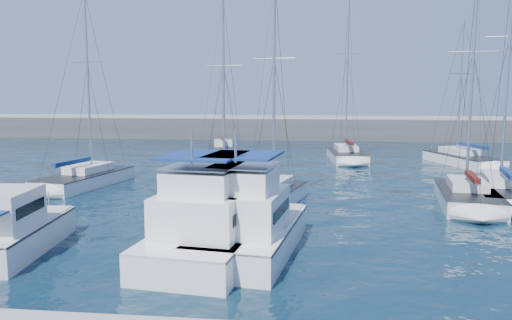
# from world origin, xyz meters

# --- Properties ---
(ground) EXTENTS (220.00, 220.00, 0.00)m
(ground) POSITION_xyz_m (0.00, 0.00, 0.00)
(ground) COLOR black
(ground) RESTS_ON ground
(breakwater) EXTENTS (160.00, 6.00, 4.45)m
(breakwater) POSITION_xyz_m (0.00, 52.00, 1.05)
(breakwater) COLOR #424244
(breakwater) RESTS_ON ground
(motor_yacht_port_outer) EXTENTS (3.51, 6.85, 3.20)m
(motor_yacht_port_outer) POSITION_xyz_m (-12.37, -3.55, 0.94)
(motor_yacht_port_outer) COLOR silver
(motor_yacht_port_outer) RESTS_ON ground
(motor_yacht_port_inner) EXTENTS (5.02, 9.85, 4.69)m
(motor_yacht_port_inner) POSITION_xyz_m (-4.00, -2.62, 1.13)
(motor_yacht_port_inner) COLOR white
(motor_yacht_port_inner) RESTS_ON ground
(motor_yacht_stbd_inner) EXTENTS (4.60, 8.49, 4.69)m
(motor_yacht_stbd_inner) POSITION_xyz_m (-2.47, -2.43, 1.13)
(motor_yacht_stbd_inner) COLOR white
(motor_yacht_stbd_inner) RESTS_ON ground
(sailboat_mid_a) EXTENTS (4.58, 8.87, 14.25)m
(sailboat_mid_a) POSITION_xyz_m (-16.21, 11.56, 0.51)
(sailboat_mid_a) COLOR white
(sailboat_mid_a) RESTS_ON ground
(sailboat_mid_b) EXTENTS (4.49, 8.22, 13.77)m
(sailboat_mid_b) POSITION_xyz_m (-6.44, 12.54, 0.52)
(sailboat_mid_b) COLOR silver
(sailboat_mid_b) RESTS_ON ground
(sailboat_mid_c) EXTENTS (4.45, 7.16, 13.93)m
(sailboat_mid_c) POSITION_xyz_m (-2.40, 7.17, 0.53)
(sailboat_mid_c) COLOR white
(sailboat_mid_c) RESTS_ON ground
(sailboat_mid_d) EXTENTS (4.22, 8.00, 14.55)m
(sailboat_mid_d) POSITION_xyz_m (9.35, 8.01, 0.52)
(sailboat_mid_d) COLOR silver
(sailboat_mid_d) RESTS_ON ground
(sailboat_mid_e) EXTENTS (4.66, 9.04, 16.32)m
(sailboat_mid_e) POSITION_xyz_m (11.95, 9.76, 0.54)
(sailboat_mid_e) COLOR white
(sailboat_mid_e) RESTS_ON ground
(sailboat_back_a) EXTENTS (4.53, 8.45, 16.47)m
(sailboat_back_a) POSITION_xyz_m (-9.64, 31.35, 0.55)
(sailboat_back_a) COLOR silver
(sailboat_back_a) RESTS_ON ground
(sailboat_back_b) EXTENTS (3.81, 8.46, 17.12)m
(sailboat_back_b) POSITION_xyz_m (3.55, 27.98, 0.55)
(sailboat_back_b) COLOR silver
(sailboat_back_b) RESTS_ON ground
(sailboat_back_c) EXTENTS (5.71, 9.50, 13.67)m
(sailboat_back_c) POSITION_xyz_m (14.19, 26.16, 0.50)
(sailboat_back_c) COLOR white
(sailboat_back_c) RESTS_ON ground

